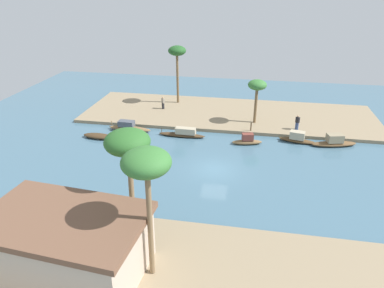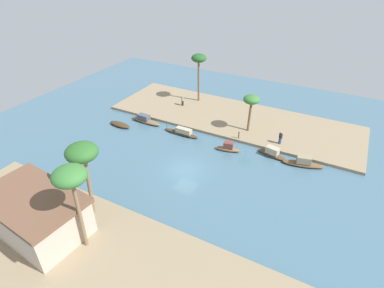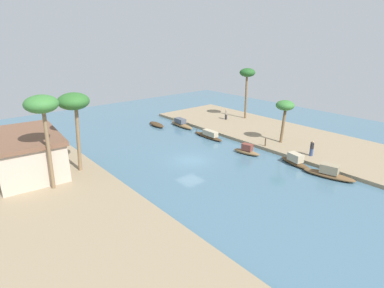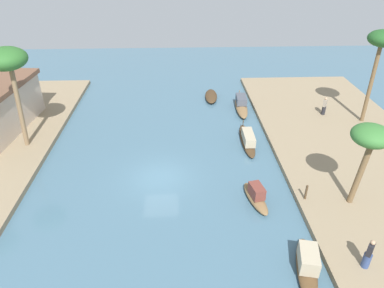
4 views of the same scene
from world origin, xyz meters
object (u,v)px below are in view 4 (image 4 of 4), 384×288
(sampan_with_tall_canopy, at_px, (211,96))
(palm_tree_left_far, at_px, (382,43))
(sampan_upstream_small, at_px, (256,196))
(person_by_mooring, at_px, (368,255))
(palm_tree_right_tall, at_px, (7,61))
(person_on_near_bank, at_px, (324,107))
(sampan_with_red_awning, at_px, (241,105))
(sampan_midstream, at_px, (307,264))
(mooring_post, at_px, (306,192))
(sampan_downstream_large, at_px, (248,139))
(palm_tree_left_near, at_px, (371,139))

(sampan_with_tall_canopy, bearing_deg, palm_tree_left_far, -112.60)
(sampan_upstream_small, xyz_separation_m, palm_tree_left_far, (10.21, -11.54, 6.88))
(person_by_mooring, bearing_deg, palm_tree_right_tall, 100.50)
(person_on_near_bank, height_order, person_by_mooring, person_by_mooring)
(person_on_near_bank, bearing_deg, sampan_with_red_awning, 110.25)
(sampan_midstream, relative_size, person_on_near_bank, 2.46)
(palm_tree_left_far, bearing_deg, mooring_post, 141.04)
(sampan_downstream_large, relative_size, sampan_midstream, 1.31)
(person_on_near_bank, bearing_deg, sampan_downstream_large, 157.35)
(palm_tree_left_near, bearing_deg, palm_tree_right_tall, 70.78)
(sampan_with_red_awning, height_order, sampan_downstream_large, sampan_with_red_awning)
(sampan_with_tall_canopy, relative_size, mooring_post, 3.68)
(person_by_mooring, bearing_deg, sampan_midstream, 128.63)
(sampan_with_red_awning, bearing_deg, palm_tree_right_tall, 113.91)
(sampan_downstream_large, relative_size, person_on_near_bank, 3.21)
(mooring_post, distance_m, palm_tree_left_near, 4.90)
(sampan_downstream_large, bearing_deg, palm_tree_left_near, -146.03)
(sampan_downstream_large, bearing_deg, sampan_upstream_small, 175.15)
(sampan_with_red_awning, bearing_deg, palm_tree_left_near, -159.57)
(person_on_near_bank, bearing_deg, sampan_midstream, -164.39)
(sampan_midstream, relative_size, palm_tree_left_near, 0.78)
(sampan_upstream_small, xyz_separation_m, mooring_post, (-0.30, -3.04, 0.44))
(sampan_midstream, bearing_deg, palm_tree_left_near, -30.36)
(palm_tree_left_near, height_order, palm_tree_left_far, palm_tree_left_far)
(palm_tree_left_far, bearing_deg, sampan_downstream_large, 105.28)
(sampan_downstream_large, distance_m, person_by_mooring, 13.35)
(sampan_downstream_large, distance_m, person_on_near_bank, 8.99)
(mooring_post, xyz_separation_m, palm_tree_left_far, (10.52, -8.50, 6.44))
(sampan_downstream_large, bearing_deg, sampan_with_red_awning, -3.69)
(sampan_upstream_small, relative_size, person_by_mooring, 1.93)
(palm_tree_left_far, height_order, palm_tree_right_tall, palm_tree_left_far)
(person_by_mooring, relative_size, palm_tree_left_near, 0.33)
(palm_tree_left_far, distance_m, palm_tree_right_tall, 28.37)
(palm_tree_left_far, bearing_deg, sampan_with_red_awning, 69.71)
(sampan_with_tall_canopy, bearing_deg, sampan_upstream_small, -171.45)
(palm_tree_left_far, bearing_deg, person_by_mooring, 155.47)
(sampan_midstream, height_order, mooring_post, mooring_post)
(sampan_upstream_small, bearing_deg, mooring_post, -107.73)
(sampan_with_red_awning, height_order, sampan_with_tall_canopy, sampan_with_red_awning)
(person_on_near_bank, relative_size, person_by_mooring, 0.96)
(sampan_midstream, height_order, sampan_with_tall_canopy, sampan_midstream)
(sampan_with_tall_canopy, distance_m, person_on_near_bank, 11.19)
(sampan_upstream_small, relative_size, palm_tree_right_tall, 0.44)
(mooring_post, bearing_deg, sampan_with_red_awning, 6.74)
(sampan_with_red_awning, distance_m, person_on_near_bank, 7.65)
(palm_tree_right_tall, bearing_deg, person_on_near_bank, -80.03)
(sampan_upstream_small, distance_m, sampan_with_tall_canopy, 16.70)
(person_by_mooring, height_order, mooring_post, person_by_mooring)
(sampan_upstream_small, bearing_deg, sampan_downstream_large, -18.11)
(sampan_midstream, bearing_deg, sampan_upstream_small, 27.78)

